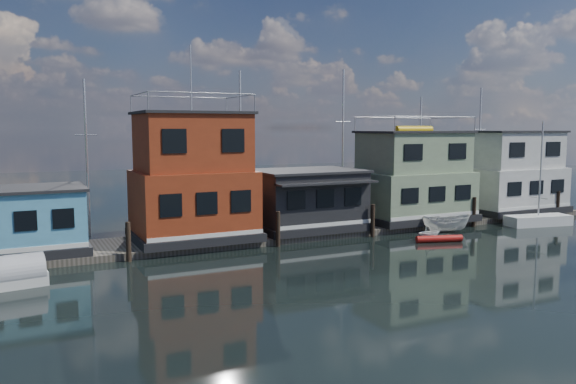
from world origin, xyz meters
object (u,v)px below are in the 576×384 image
houseboat_green (413,178)px  houseboat_red (193,180)px  houseboat_white (509,173)px  tarp_runabout (0,276)px  day_sailer (538,220)px  red_kayak (439,239)px  houseboat_dark (307,199)px  motorboat (446,223)px  dinghy_white (429,232)px  houseboat_blue (25,221)px

houseboat_green → houseboat_red: bearing=-180.0°
houseboat_white → tarp_runabout: bearing=-171.7°
day_sailer → houseboat_white: bearing=79.3°
tarp_runabout → red_kayak: tarp_runabout is taller
houseboat_red → houseboat_dark: houseboat_red is taller
houseboat_green → tarp_runabout: 28.42m
day_sailer → motorboat: bearing=-175.6°
day_sailer → dinghy_white: bearing=-165.5°
houseboat_white → dinghy_white: (-12.77, -5.26, -3.02)m
tarp_runabout → day_sailer: 35.98m
houseboat_blue → tarp_runabout: houseboat_blue is taller
dinghy_white → day_sailer: bearing=-90.3°
houseboat_blue → houseboat_white: size_ratio=0.76×
houseboat_green → tarp_runabout: houseboat_green is taller
houseboat_white → dinghy_white: size_ratio=4.33×
houseboat_white → red_kayak: houseboat_white is taller
houseboat_red → red_kayak: 16.07m
houseboat_dark → day_sailer: size_ratio=0.95×
houseboat_green → motorboat: (0.12, -3.64, -2.90)m
houseboat_white → motorboat: bearing=-159.8°
houseboat_green → dinghy_white: (-2.77, -5.26, -3.04)m
dinghy_white → tarp_runabout: tarp_runabout is taller
houseboat_blue → red_kayak: 24.70m
houseboat_dark → houseboat_white: houseboat_white is taller
houseboat_blue → motorboat: 26.91m
houseboat_blue → motorboat: size_ratio=1.91×
houseboat_dark → red_kayak: (6.34, -6.11, -2.19)m
tarp_runabout → day_sailer: day_sailer is taller
houseboat_blue → dinghy_white: bearing=-12.5°
houseboat_dark → day_sailer: (17.24, -4.51, -1.97)m
houseboat_green → motorboat: houseboat_green is taller
houseboat_green → red_kayak: size_ratio=2.76×
houseboat_green → red_kayak: 7.46m
houseboat_white → day_sailer: 5.76m
dinghy_white → houseboat_dark: bearing=45.8°
dinghy_white → day_sailer: 11.03m
tarp_runabout → houseboat_dark: bearing=8.6°
tarp_runabout → houseboat_green: bearing=3.6°
houseboat_dark → houseboat_white: size_ratio=0.88×
tarp_runabout → day_sailer: bearing=-6.1°
motorboat → red_kayak: motorboat is taller
houseboat_green → tarp_runabout: (-27.73, -5.49, -2.96)m
houseboat_red → red_kayak: houseboat_red is taller
houseboat_red → day_sailer: houseboat_red is taller
dinghy_white → red_kayak: bearing=-176.8°
houseboat_white → motorboat: houseboat_white is taller
houseboat_red → red_kayak: size_ratio=3.90×
houseboat_dark → houseboat_green: size_ratio=0.88×
houseboat_blue → tarp_runabout: size_ratio=1.57×
motorboat → day_sailer: size_ratio=0.43×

